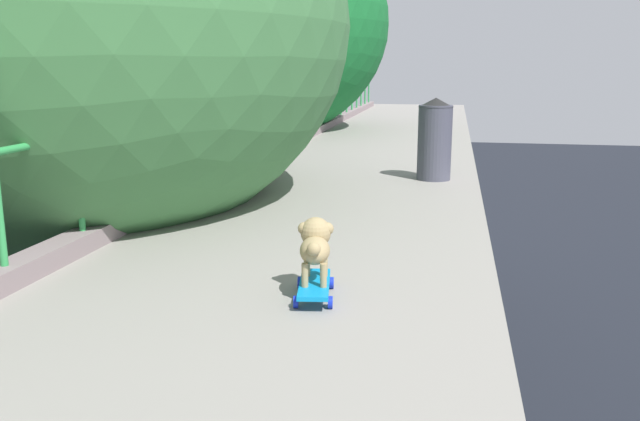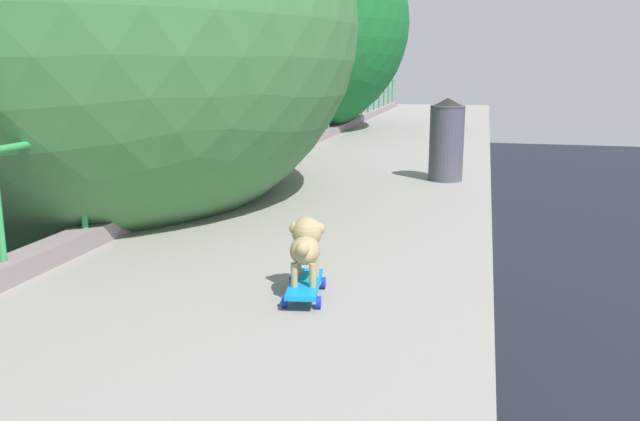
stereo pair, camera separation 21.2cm
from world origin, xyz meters
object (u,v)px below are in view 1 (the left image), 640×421
city_bus (163,201)px  litter_bin (435,138)px  toy_skateboard (314,286)px  small_dog (315,243)px

city_bus → litter_bin: litter_bin is taller
toy_skateboard → small_dog: small_dog is taller
litter_bin → small_dog: bearing=-97.6°
toy_skateboard → small_dog: (-0.01, 0.06, 0.23)m
toy_skateboard → small_dog: size_ratio=1.30×
toy_skateboard → litter_bin: 4.05m
city_bus → small_dog: bearing=-63.2°
toy_skateboard → small_dog: 0.23m
toy_skateboard → litter_bin: (0.52, 4.00, 0.39)m
toy_skateboard → city_bus: bearing=116.7°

